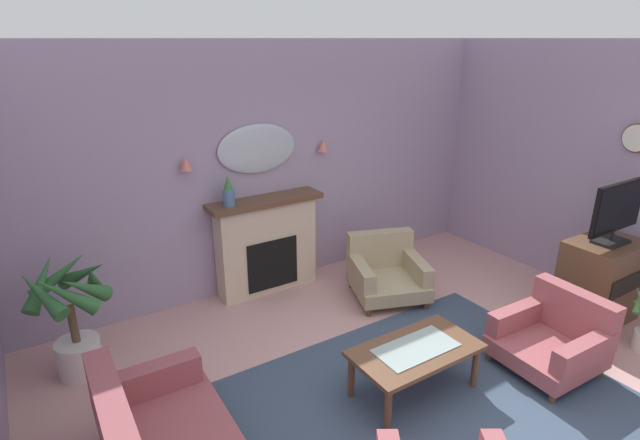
% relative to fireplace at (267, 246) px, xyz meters
% --- Properties ---
extents(floor, '(7.02, 6.78, 0.10)m').
position_rel_fireplace_xyz_m(floor, '(0.23, -2.72, -0.62)').
color(floor, '#C6938E').
rests_on(floor, ground).
extents(wall_back, '(7.02, 0.10, 2.88)m').
position_rel_fireplace_xyz_m(wall_back, '(0.23, 0.22, 0.87)').
color(wall_back, '#9E8CA8').
rests_on(wall_back, ground).
extents(patterned_rug, '(3.20, 2.40, 0.01)m').
position_rel_fireplace_xyz_m(patterned_rug, '(0.23, -2.52, -0.56)').
color(patterned_rug, '#38475B').
rests_on(patterned_rug, ground).
extents(fireplace, '(1.36, 0.36, 1.16)m').
position_rel_fireplace_xyz_m(fireplace, '(0.00, 0.00, 0.00)').
color(fireplace, beige).
rests_on(fireplace, ground).
extents(mantel_vase_left, '(0.13, 0.13, 0.35)m').
position_rel_fireplace_xyz_m(mantel_vase_left, '(-0.45, -0.03, 0.74)').
color(mantel_vase_left, '#4C7093').
rests_on(mantel_vase_left, fireplace).
extents(wall_mirror, '(0.96, 0.06, 0.56)m').
position_rel_fireplace_xyz_m(wall_mirror, '(0.00, 0.14, 1.14)').
color(wall_mirror, '#B2BCC6').
extents(wall_sconce_left, '(0.14, 0.14, 0.14)m').
position_rel_fireplace_xyz_m(wall_sconce_left, '(-0.85, 0.09, 1.09)').
color(wall_sconce_left, '#D17066').
extents(wall_sconce_right, '(0.14, 0.14, 0.14)m').
position_rel_fireplace_xyz_m(wall_sconce_right, '(0.85, 0.09, 1.09)').
color(wall_sconce_right, '#D17066').
extents(wall_clock, '(0.04, 0.31, 0.31)m').
position_rel_fireplace_xyz_m(wall_clock, '(3.20, -2.33, 1.33)').
color(wall_clock, silver).
extents(coffee_table, '(1.10, 0.60, 0.45)m').
position_rel_fireplace_xyz_m(coffee_table, '(0.20, -2.35, -0.19)').
color(coffee_table, brown).
rests_on(coffee_table, ground).
extents(armchair_near_fireplace, '(1.03, 1.05, 0.71)m').
position_rel_fireplace_xyz_m(armchair_near_fireplace, '(1.11, -0.87, -0.27)').
color(armchair_near_fireplace, tan).
rests_on(armchair_near_fireplace, ground).
extents(armchair_beside_couch, '(0.85, 0.84, 0.71)m').
position_rel_fireplace_xyz_m(armchair_beside_couch, '(1.54, -2.76, -0.27)').
color(armchair_beside_couch, '#934C51').
rests_on(armchair_beside_couch, ground).
extents(tv_cabinet, '(0.80, 0.58, 0.90)m').
position_rel_fireplace_xyz_m(tv_cabinet, '(2.69, -2.51, -0.12)').
color(tv_cabinet, brown).
rests_on(tv_cabinet, ground).
extents(tv_flatscreen, '(0.84, 0.24, 0.65)m').
position_rel_fireplace_xyz_m(tv_flatscreen, '(2.69, -2.53, 0.68)').
color(tv_flatscreen, black).
rests_on(tv_flatscreen, tv_cabinet).
extents(potted_plant_corner_palm, '(0.78, 0.78, 1.14)m').
position_rel_fireplace_xyz_m(potted_plant_corner_palm, '(-2.17, -0.53, 0.05)').
color(potted_plant_corner_palm, silver).
rests_on(potted_plant_corner_palm, ground).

